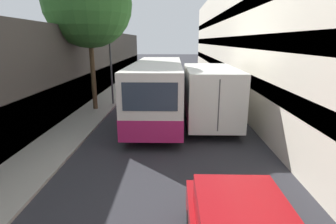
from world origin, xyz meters
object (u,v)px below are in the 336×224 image
Objects in this scene: street_lamp at (108,20)px; street_tree_left at (88,3)px; bus at (158,89)px; box_truck at (208,92)px.

street_lamp is 1.82m from street_tree_left.
street_tree_left reaches higher than street_lamp.
street_lamp is at bearing 59.69° from street_tree_left.
box_truck is (2.76, -0.44, -0.05)m from bus.
street_lamp is 0.91× the size of street_tree_left.
street_lamp is at bearing 149.94° from box_truck.
street_tree_left is at bearing 157.85° from bus.
street_tree_left is (-4.12, 1.68, 4.74)m from bus.
bus is at bearing 170.90° from box_truck.
box_truck is at bearing -17.12° from street_tree_left.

